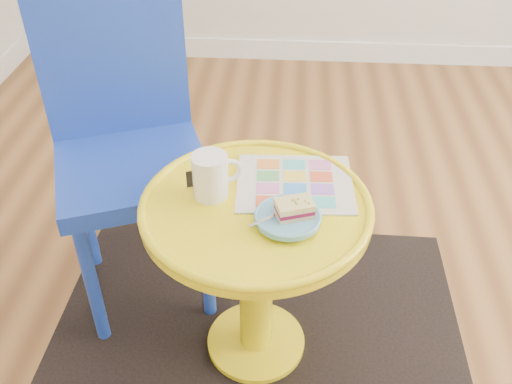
# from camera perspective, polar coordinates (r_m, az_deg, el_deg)

# --- Properties ---
(floor) EXTENTS (4.00, 4.00, 0.00)m
(floor) POSITION_cam_1_polar(r_m,az_deg,el_deg) (1.99, 12.37, -11.77)
(floor) COLOR brown
(floor) RESTS_ON ground
(room_walls) EXTENTS (4.00, 4.00, 4.00)m
(room_walls) POSITION_cam_1_polar(r_m,az_deg,el_deg) (2.77, -10.56, 5.97)
(room_walls) COLOR silver
(room_walls) RESTS_ON ground
(rug) EXTENTS (1.31, 1.12, 0.01)m
(rug) POSITION_cam_1_polar(r_m,az_deg,el_deg) (1.86, 0.00, -14.90)
(rug) COLOR black
(rug) RESTS_ON ground
(side_table) EXTENTS (0.60, 0.60, 0.57)m
(side_table) POSITION_cam_1_polar(r_m,az_deg,el_deg) (1.56, -0.00, -5.82)
(side_table) COLOR yellow
(side_table) RESTS_ON ground
(chair) EXTENTS (0.56, 0.56, 0.98)m
(chair) POSITION_cam_1_polar(r_m,az_deg,el_deg) (1.77, -12.84, 5.31)
(chair) COLOR #1B3BB1
(chair) RESTS_ON ground
(newspaper) EXTENTS (0.32, 0.28, 0.01)m
(newspaper) POSITION_cam_1_polar(r_m,az_deg,el_deg) (1.53, 3.90, 0.87)
(newspaper) COLOR silver
(newspaper) RESTS_ON side_table
(mug) EXTENTS (0.13, 0.09, 0.12)m
(mug) POSITION_cam_1_polar(r_m,az_deg,el_deg) (1.46, -4.52, 1.76)
(mug) COLOR white
(mug) RESTS_ON side_table
(plate) EXTENTS (0.16, 0.16, 0.02)m
(plate) POSITION_cam_1_polar(r_m,az_deg,el_deg) (1.39, 3.20, -2.59)
(plate) COLOR #5FA4CA
(plate) RESTS_ON newspaper
(cake_slice) EXTENTS (0.10, 0.08, 0.04)m
(cake_slice) POSITION_cam_1_polar(r_m,az_deg,el_deg) (1.38, 3.86, -1.64)
(cake_slice) COLOR #D3BC8C
(cake_slice) RESTS_ON plate
(fork) EXTENTS (0.12, 0.10, 0.00)m
(fork) POSITION_cam_1_polar(r_m,az_deg,el_deg) (1.38, 2.02, -2.33)
(fork) COLOR silver
(fork) RESTS_ON plate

